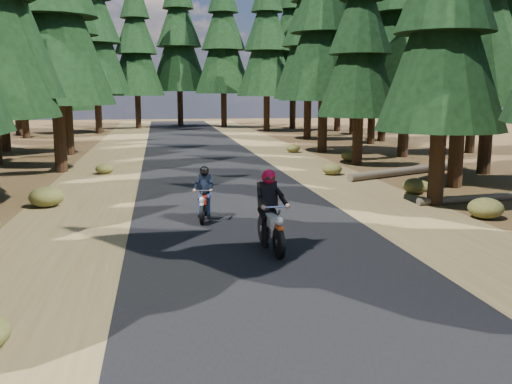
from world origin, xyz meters
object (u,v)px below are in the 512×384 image
Objects in this scene: rider_lead at (271,224)px; rider_follow at (204,202)px; log_near at (404,171)px; log_far at (473,198)px.

rider_follow is at bearing -74.15° from rider_lead.
log_near is 3.08× the size of rider_lead.
rider_lead is 1.20× the size of rider_follow.
log_near is 3.68× the size of rider_follow.
rider_follow reaches higher than log_near.
rider_lead reaches higher than log_far.
log_near is 12.69m from rider_lead.
rider_lead reaches higher than log_near.
log_far is (-0.33, -5.84, -0.04)m from log_near.
log_near is at bearing -130.73° from rider_follow.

